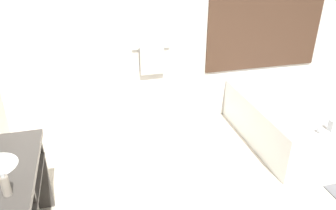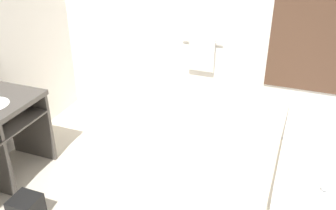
{
  "view_description": "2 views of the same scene",
  "coord_description": "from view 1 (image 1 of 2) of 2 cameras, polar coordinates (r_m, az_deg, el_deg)",
  "views": [
    {
      "loc": [
        -1.11,
        -1.85,
        2.39
      ],
      "look_at": [
        -0.38,
        1.0,
        0.89
      ],
      "focal_mm": 35.0,
      "sensor_mm": 36.0,
      "label": 1
    },
    {
      "loc": [
        0.84,
        -1.98,
        2.55
      ],
      "look_at": [
        -0.3,
        1.02,
        0.86
      ],
      "focal_mm": 40.0,
      "sensor_mm": 36.0,
      "label": 2
    }
  ],
  "objects": [
    {
      "name": "wall_back_with_blinds",
      "position": [
        4.36,
        1.45,
        13.14
      ],
      "size": [
        7.4,
        0.13,
        2.7
      ],
      "color": "white",
      "rests_on": "ground_plane"
    },
    {
      "name": "bathtub",
      "position": [
        4.52,
        20.1,
        -2.2
      ],
      "size": [
        1.04,
        1.67,
        0.68
      ],
      "color": "white",
      "rests_on": "ground_plane"
    },
    {
      "name": "soap_dispenser",
      "position": [
        2.44,
        -26.45,
        -12.42
      ],
      "size": [
        0.06,
        0.06,
        0.18
      ],
      "color": "gray",
      "rests_on": "vanity_counter"
    }
  ]
}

